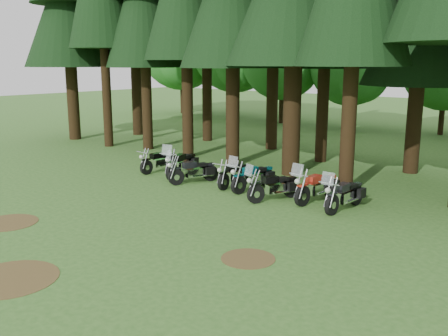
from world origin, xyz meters
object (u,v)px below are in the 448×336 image
at_px(motorcycle_4, 253,178).
at_px(motorcycle_7, 344,196).
at_px(motorcycle_3, 234,175).
at_px(motorcycle_6, 317,187).
at_px(motorcycle_0, 159,162).
at_px(motorcycle_5, 274,187).
at_px(motorcycle_1, 182,164).
at_px(motorcycle_2, 193,172).

relative_size(motorcycle_4, motorcycle_7, 1.01).
bearing_deg(motorcycle_3, motorcycle_6, -5.31).
distance_m(motorcycle_0, motorcycle_3, 4.28).
xyz_separation_m(motorcycle_4, motorcycle_5, (1.42, -0.67, -0.02)).
bearing_deg(motorcycle_4, motorcycle_3, -176.85).
height_order(motorcycle_1, motorcycle_4, motorcycle_1).
xyz_separation_m(motorcycle_1, motorcycle_2, (1.23, -0.56, -0.05)).
relative_size(motorcycle_1, motorcycle_2, 1.13).
height_order(motorcycle_1, motorcycle_7, motorcycle_1).
relative_size(motorcycle_3, motorcycle_5, 0.99).
bearing_deg(motorcycle_1, motorcycle_3, -12.57).
bearing_deg(motorcycle_6, motorcycle_0, -172.16).
height_order(motorcycle_1, motorcycle_6, motorcycle_1).
height_order(motorcycle_6, motorcycle_7, motorcycle_6).
bearing_deg(motorcycle_2, motorcycle_0, -170.80).
bearing_deg(motorcycle_0, motorcycle_7, 0.61).
bearing_deg(motorcycle_7, motorcycle_3, -179.18).
distance_m(motorcycle_0, motorcycle_1, 1.44).
height_order(motorcycle_1, motorcycle_3, motorcycle_1).
bearing_deg(motorcycle_6, motorcycle_2, -165.18).
xyz_separation_m(motorcycle_2, motorcycle_4, (2.62, 0.62, 0.02)).
bearing_deg(motorcycle_0, motorcycle_5, -4.22).
height_order(motorcycle_5, motorcycle_7, motorcycle_7).
xyz_separation_m(motorcycle_0, motorcycle_7, (9.21, -0.09, 0.05)).
bearing_deg(motorcycle_1, motorcycle_2, -39.58).
relative_size(motorcycle_0, motorcycle_4, 0.90).
relative_size(motorcycle_1, motorcycle_4, 1.04).
distance_m(motorcycle_3, motorcycle_7, 4.93).
height_order(motorcycle_2, motorcycle_5, motorcycle_5).
height_order(motorcycle_2, motorcycle_3, motorcycle_2).
distance_m(motorcycle_0, motorcycle_4, 5.29).
distance_m(motorcycle_2, motorcycle_5, 4.04).
bearing_deg(motorcycle_0, motorcycle_1, 0.46).
xyz_separation_m(motorcycle_5, motorcycle_6, (1.27, 0.85, 0.04)).
relative_size(motorcycle_3, motorcycle_6, 0.90).
bearing_deg(motorcycle_2, motorcycle_5, 20.71).
bearing_deg(motorcycle_1, motorcycle_7, -15.53).
relative_size(motorcycle_1, motorcycle_6, 1.01).
bearing_deg(motorcycle_1, motorcycle_0, 164.29).
height_order(motorcycle_1, motorcycle_5, motorcycle_1).
distance_m(motorcycle_0, motorcycle_6, 7.98).
bearing_deg(motorcycle_1, motorcycle_4, -14.12).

